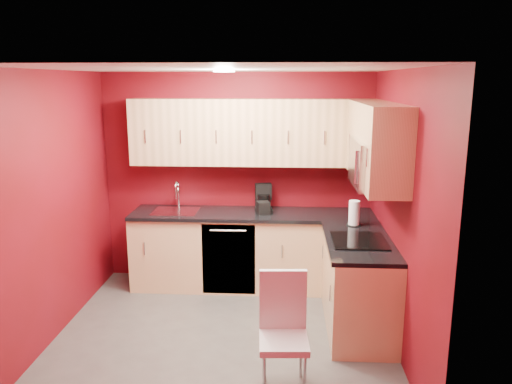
# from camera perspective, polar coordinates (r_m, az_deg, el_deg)

# --- Properties ---
(floor) EXTENTS (3.20, 3.20, 0.00)m
(floor) POSITION_cam_1_polar(r_m,az_deg,el_deg) (5.02, -3.71, -15.99)
(floor) COLOR #4F4D4A
(floor) RESTS_ON ground
(ceiling) EXTENTS (3.20, 3.20, 0.00)m
(ceiling) POSITION_cam_1_polar(r_m,az_deg,el_deg) (4.41, -4.18, 13.88)
(ceiling) COLOR white
(ceiling) RESTS_ON wall_back
(wall_back) EXTENTS (3.20, 0.00, 3.20)m
(wall_back) POSITION_cam_1_polar(r_m,az_deg,el_deg) (6.01, -2.13, 1.58)
(wall_back) COLOR maroon
(wall_back) RESTS_ON floor
(wall_front) EXTENTS (3.20, 0.00, 3.20)m
(wall_front) POSITION_cam_1_polar(r_m,az_deg,el_deg) (3.14, -7.41, -8.97)
(wall_front) COLOR maroon
(wall_front) RESTS_ON floor
(wall_left) EXTENTS (0.00, 3.00, 3.00)m
(wall_left) POSITION_cam_1_polar(r_m,az_deg,el_deg) (5.01, -22.40, -1.62)
(wall_left) COLOR maroon
(wall_left) RESTS_ON floor
(wall_right) EXTENTS (0.00, 3.00, 3.00)m
(wall_right) POSITION_cam_1_polar(r_m,az_deg,el_deg) (4.63, 16.12, -2.27)
(wall_right) COLOR maroon
(wall_right) RESTS_ON floor
(base_cabinets_back) EXTENTS (2.80, 0.60, 0.87)m
(base_cabinets_back) POSITION_cam_1_polar(r_m,az_deg,el_deg) (5.92, -0.40, -6.78)
(base_cabinets_back) COLOR #E8BF84
(base_cabinets_back) RESTS_ON floor
(base_cabinets_right) EXTENTS (0.60, 1.30, 0.87)m
(base_cabinets_right) POSITION_cam_1_polar(r_m,az_deg,el_deg) (5.07, 11.57, -10.45)
(base_cabinets_right) COLOR #E8BF84
(base_cabinets_right) RESTS_ON floor
(countertop_back) EXTENTS (2.80, 0.63, 0.04)m
(countertop_back) POSITION_cam_1_polar(r_m,az_deg,el_deg) (5.77, -0.42, -2.56)
(countertop_back) COLOR black
(countertop_back) RESTS_ON base_cabinets_back
(countertop_right) EXTENTS (0.63, 1.27, 0.04)m
(countertop_right) POSITION_cam_1_polar(r_m,az_deg,el_deg) (4.90, 11.66, -5.61)
(countertop_right) COLOR black
(countertop_right) RESTS_ON base_cabinets_right
(upper_cabinets_back) EXTENTS (2.80, 0.35, 0.75)m
(upper_cabinets_back) POSITION_cam_1_polar(r_m,az_deg,el_deg) (5.73, -0.34, 6.87)
(upper_cabinets_back) COLOR #DAAD7B
(upper_cabinets_back) RESTS_ON wall_back
(upper_cabinets_right) EXTENTS (0.35, 1.55, 0.75)m
(upper_cabinets_right) POSITION_cam_1_polar(r_m,az_deg,el_deg) (4.91, 13.46, 6.28)
(upper_cabinets_right) COLOR #DAAD7B
(upper_cabinets_right) RESTS_ON wall_right
(microwave) EXTENTS (0.42, 0.76, 0.42)m
(microwave) POSITION_cam_1_polar(r_m,az_deg,el_deg) (4.70, 13.45, 3.21)
(microwave) COLOR silver
(microwave) RESTS_ON upper_cabinets_right
(cooktop) EXTENTS (0.50, 0.55, 0.01)m
(cooktop) POSITION_cam_1_polar(r_m,az_deg,el_deg) (4.86, 11.67, -5.46)
(cooktop) COLOR black
(cooktop) RESTS_ON countertop_right
(sink) EXTENTS (0.52, 0.42, 0.35)m
(sink) POSITION_cam_1_polar(r_m,az_deg,el_deg) (5.90, -9.17, -1.84)
(sink) COLOR silver
(sink) RESTS_ON countertop_back
(dishwasher_front) EXTENTS (0.60, 0.02, 0.82)m
(dishwasher_front) POSITION_cam_1_polar(r_m,az_deg,el_deg) (5.67, -3.14, -7.69)
(dishwasher_front) COLOR black
(dishwasher_front) RESTS_ON base_cabinets_back
(downlight) EXTENTS (0.20, 0.20, 0.01)m
(downlight) POSITION_cam_1_polar(r_m,az_deg,el_deg) (4.70, -3.69, 13.63)
(downlight) COLOR white
(downlight) RESTS_ON ceiling
(coffee_maker) EXTENTS (0.23, 0.28, 0.31)m
(coffee_maker) POSITION_cam_1_polar(r_m,az_deg,el_deg) (5.81, 0.93, -0.66)
(coffee_maker) COLOR black
(coffee_maker) RESTS_ON countertop_back
(napkin_holder) EXTENTS (0.17, 0.17, 0.14)m
(napkin_holder) POSITION_cam_1_polar(r_m,az_deg,el_deg) (5.69, 0.84, -1.82)
(napkin_holder) COLOR black
(napkin_holder) RESTS_ON countertop_back
(paper_towel) EXTENTS (0.16, 0.16, 0.26)m
(paper_towel) POSITION_cam_1_polar(r_m,az_deg,el_deg) (5.33, 11.15, -2.38)
(paper_towel) COLOR white
(paper_towel) RESTS_ON countertop_right
(dining_chair) EXTENTS (0.40, 0.42, 0.94)m
(dining_chair) POSITION_cam_1_polar(r_m,az_deg,el_deg) (4.03, 3.19, -16.01)
(dining_chair) COLOR silver
(dining_chair) RESTS_ON floor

